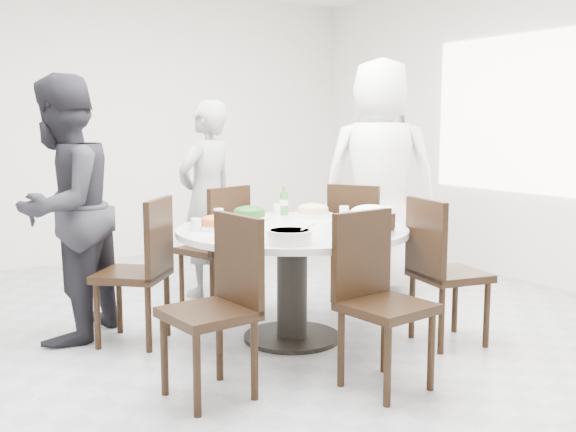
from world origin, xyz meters
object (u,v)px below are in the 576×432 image
chair_s (387,303)px  chair_n (212,247)px  chair_ne (361,242)px  diner_left (63,209)px  rice_bowl (371,222)px  chair_nw (132,271)px  dining_table (292,284)px  chair_se (450,271)px  chair_sw (208,309)px  soup_bowl (290,237)px  beverage_bottle (284,201)px  diner_right (380,177)px  diner_middle (207,199)px

chair_s → chair_n: bearing=85.6°
chair_ne → diner_left: size_ratio=0.55×
rice_bowl → chair_nw: bearing=142.4°
chair_ne → chair_s: (-1.02, -1.50, 0.00)m
dining_table → chair_se: (0.82, -0.60, 0.10)m
chair_sw → rice_bowl: 1.24m
chair_sw → soup_bowl: bearing=93.7°
soup_bowl → beverage_bottle: (0.60, 1.01, 0.07)m
dining_table → chair_nw: (-0.91, 0.50, 0.10)m
dining_table → soup_bowl: size_ratio=5.92×
rice_bowl → beverage_bottle: beverage_bottle is taller
chair_s → chair_sw: bearing=148.6°
chair_se → diner_left: size_ratio=0.55×
soup_bowl → chair_nw: bearing=120.6°
chair_se → diner_right: size_ratio=0.49×
chair_s → diner_left: diner_left is taller
chair_n → soup_bowl: bearing=63.2°
diner_right → beverage_bottle: bearing=46.2°
chair_n → diner_middle: diner_middle is taller
dining_table → rice_bowl: (0.30, -0.43, 0.44)m
chair_nw → beverage_bottle: bearing=133.5°
diner_left → rice_bowl: diner_left is taller
diner_right → rice_bowl: 1.51m
chair_s → chair_ne: bearing=49.4°
rice_bowl → chair_ne: bearing=54.1°
chair_ne → beverage_bottle: bearing=58.9°
chair_nw → chair_s: same height
chair_n → soup_bowl: chair_n is taller
diner_left → beverage_bottle: (1.52, -0.27, -0.01)m
diner_right → diner_middle: bearing=9.1°
chair_nw → dining_table: bearing=103.0°
diner_left → dining_table: bearing=101.6°
soup_bowl → chair_n: bearing=80.9°
diner_left → rice_bowl: size_ratio=5.79×
diner_middle → rice_bowl: size_ratio=5.36×
chair_n → chair_se: size_ratio=1.00×
dining_table → rice_bowl: bearing=-54.6°
diner_left → rice_bowl: (1.56, -1.23, -0.05)m
diner_right → soup_bowl: diner_right is taller
beverage_bottle → diner_middle: bearing=104.6°
chair_nw → chair_s: bearing=73.1°
chair_n → diner_left: 1.24m
chair_n → rice_bowl: size_ratio=3.17×
beverage_bottle → diner_left: bearing=169.9°
diner_right → chair_sw: bearing=67.8°
chair_n → chair_nw: size_ratio=1.00×
chair_ne → beverage_bottle: (-0.73, -0.00, 0.38)m
beverage_bottle → chair_s: bearing=-101.1°
diner_right → chair_se: bearing=107.4°
chair_se → soup_bowl: 1.20m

